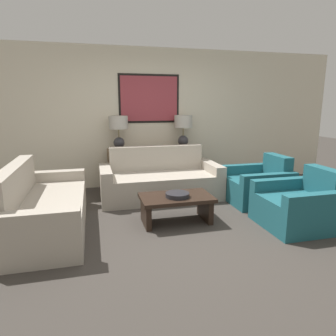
# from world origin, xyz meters

# --- Properties ---
(ground_plane) EXTENTS (20.00, 20.00, 0.00)m
(ground_plane) POSITION_xyz_m (0.00, 0.00, 0.00)
(ground_plane) COLOR #3D3833
(back_wall) EXTENTS (7.93, 0.12, 2.65)m
(back_wall) POSITION_xyz_m (0.00, 2.35, 1.33)
(back_wall) COLOR beige
(back_wall) RESTS_ON ground_plane
(console_table) EXTENTS (1.69, 0.38, 0.77)m
(console_table) POSITION_xyz_m (0.00, 2.08, 0.38)
(console_table) COLOR brown
(console_table) RESTS_ON ground_plane
(table_lamp_left) EXTENTS (0.35, 0.35, 0.62)m
(table_lamp_left) POSITION_xyz_m (-0.62, 2.08, 1.17)
(table_lamp_left) COLOR #333338
(table_lamp_left) RESTS_ON console_table
(table_lamp_right) EXTENTS (0.35, 0.35, 0.62)m
(table_lamp_right) POSITION_xyz_m (0.62, 2.08, 1.17)
(table_lamp_right) COLOR #333338
(table_lamp_right) RESTS_ON console_table
(couch_by_back_wall) EXTENTS (2.03, 0.90, 0.87)m
(couch_by_back_wall) POSITION_xyz_m (0.00, 1.39, 0.29)
(couch_by_back_wall) COLOR #ADA393
(couch_by_back_wall) RESTS_ON ground_plane
(couch_by_side) EXTENTS (0.90, 2.03, 0.87)m
(couch_by_side) POSITION_xyz_m (-1.75, 0.39, 0.29)
(couch_by_side) COLOR #ADA393
(couch_by_side) RESTS_ON ground_plane
(coffee_table) EXTENTS (0.98, 0.59, 0.38)m
(coffee_table) POSITION_xyz_m (-0.03, 0.24, 0.27)
(coffee_table) COLOR black
(coffee_table) RESTS_ON ground_plane
(decorative_bowl) EXTENTS (0.32, 0.32, 0.06)m
(decorative_bowl) POSITION_xyz_m (-0.03, 0.19, 0.41)
(decorative_bowl) COLOR #232328
(decorative_bowl) RESTS_ON coffee_table
(armchair_near_back_wall) EXTENTS (0.93, 0.88, 0.77)m
(armchair_near_back_wall) POSITION_xyz_m (1.52, 0.76, 0.27)
(armchair_near_back_wall) COLOR #1E5B66
(armchair_near_back_wall) RESTS_ON ground_plane
(armchair_near_camera) EXTENTS (0.93, 0.88, 0.77)m
(armchair_near_camera) POSITION_xyz_m (1.52, -0.29, 0.27)
(armchair_near_camera) COLOR #1E5B66
(armchair_near_camera) RESTS_ON ground_plane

